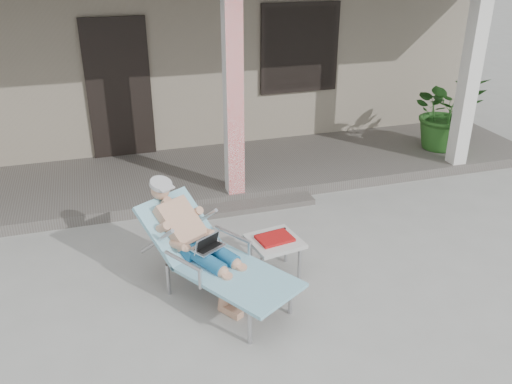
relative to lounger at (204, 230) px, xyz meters
name	(u,v)px	position (x,y,z in m)	size (l,w,h in m)	color
ground	(290,288)	(0.82, -0.20, -0.71)	(60.00, 60.00, 0.00)	#9E9E99
house	(175,29)	(0.82, 6.30, 0.95)	(10.40, 5.40, 3.30)	gray
porch_deck	(220,172)	(0.82, 2.80, -0.64)	(10.00, 2.00, 0.15)	#605B56
porch_step	(241,207)	(0.82, 1.65, -0.67)	(2.00, 0.30, 0.07)	#605B56
lounger	(204,230)	(0.00, 0.00, 0.00)	(1.45, 1.81, 1.16)	#B7B7BC
side_table	(275,243)	(0.76, 0.10, -0.33)	(0.58, 0.58, 0.46)	beige
potted_palm	(446,111)	(4.47, 2.57, 0.05)	(1.10, 0.95, 1.22)	#26591E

